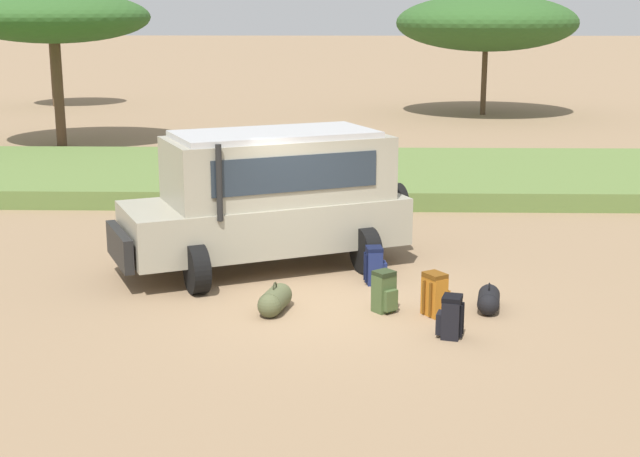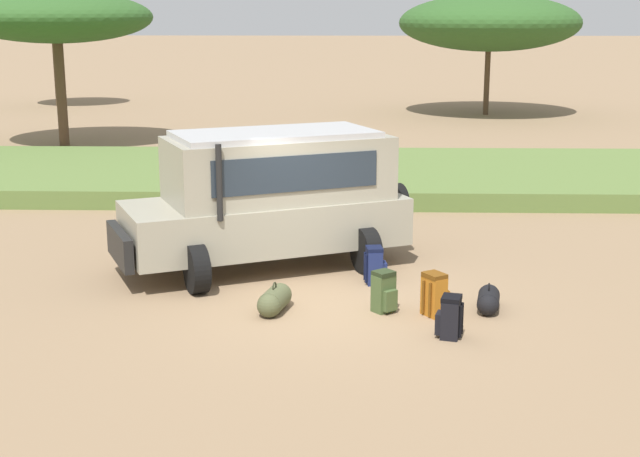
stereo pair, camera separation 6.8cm
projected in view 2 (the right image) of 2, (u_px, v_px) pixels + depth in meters
ground_plane at (328, 304)px, 13.94m from camera, size 320.00×320.00×0.00m
grass_bank at (336, 175)px, 23.73m from camera, size 120.00×7.00×0.44m
safari_vehicle at (271, 196)px, 15.69m from camera, size 5.37×3.86×2.44m
backpack_beside_front_wheel at (375, 266)px, 14.94m from camera, size 0.39×0.37×0.64m
backpack_cluster_center at (384, 292)px, 13.53m from camera, size 0.41×0.42×0.64m
backpack_near_rear_wheel at (450, 317)px, 12.46m from camera, size 0.41×0.39×0.61m
backpack_outermost at (435, 295)px, 13.37m from camera, size 0.44×0.43×0.66m
duffel_bag_low_black_case at (275, 300)px, 13.56m from camera, size 0.49×0.90×0.47m
duffel_bag_soft_canvas at (488, 300)px, 13.63m from camera, size 0.42×0.84×0.43m
acacia_tree_far_left at (53, 19)px, 42.22m from camera, size 4.57×4.45×4.83m
acacia_tree_left_mid at (56, 18)px, 29.43m from camera, size 6.37×5.70×5.14m
acacia_tree_centre_back at (489, 23)px, 38.65m from camera, size 7.85×7.71×5.20m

